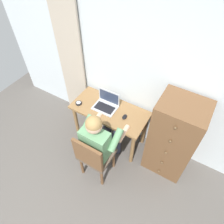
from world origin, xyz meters
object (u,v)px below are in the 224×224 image
object	(u,v)px
chair	(94,156)
computer_mouse	(125,117)
dresser	(173,138)
person_seated	(101,138)
desk_clock	(79,103)
desk	(110,115)
laptop	(106,104)

from	to	relation	value
chair	computer_mouse	world-z (taller)	chair
dresser	computer_mouse	size ratio (longest dim) A/B	12.90
person_seated	desk_clock	world-z (taller)	person_seated
desk	computer_mouse	distance (m)	0.30
chair	desk_clock	world-z (taller)	chair
chair	laptop	xyz separation A→B (m)	(-0.22, 0.69, 0.26)
chair	computer_mouse	bearing A→B (deg)	79.96
dresser	chair	world-z (taller)	dresser
laptop	desk_clock	xyz separation A→B (m)	(-0.38, -0.17, -0.04)
chair	dresser	bearing A→B (deg)	40.53
desk_clock	dresser	bearing A→B (deg)	7.01
chair	computer_mouse	distance (m)	0.68
chair	laptop	world-z (taller)	laptop
chair	desk_clock	distance (m)	0.83
chair	person_seated	bearing A→B (deg)	89.80
laptop	desk_clock	bearing A→B (deg)	-156.26
computer_mouse	desk_clock	size ratio (longest dim) A/B	1.11
desk_clock	chair	bearing A→B (deg)	-40.50
desk	computer_mouse	xyz separation A→B (m)	(0.26, -0.02, 0.14)
dresser	laptop	bearing A→B (deg)	-179.69
dresser	laptop	size ratio (longest dim) A/B	3.74
dresser	computer_mouse	world-z (taller)	dresser
desk	desk_clock	xyz separation A→B (m)	(-0.46, -0.14, 0.13)
desk	desk_clock	size ratio (longest dim) A/B	12.57
computer_mouse	person_seated	bearing A→B (deg)	-108.13
laptop	desk_clock	world-z (taller)	laptop
desk_clock	person_seated	bearing A→B (deg)	-28.84
person_seated	desk_clock	bearing A→B (deg)	151.16
person_seated	desk_clock	xyz separation A→B (m)	(-0.61, 0.33, 0.04)
laptop	dresser	bearing A→B (deg)	0.31
chair	desk_clock	bearing A→B (deg)	139.50
laptop	desk	bearing A→B (deg)	-23.21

